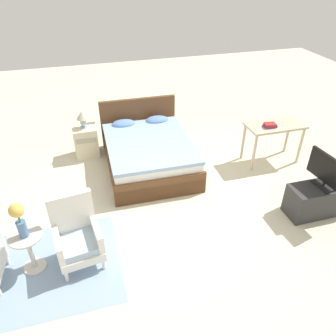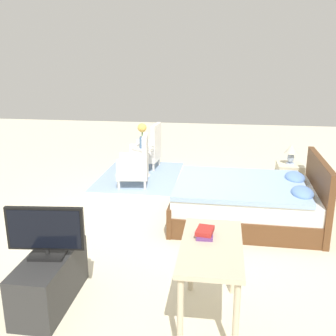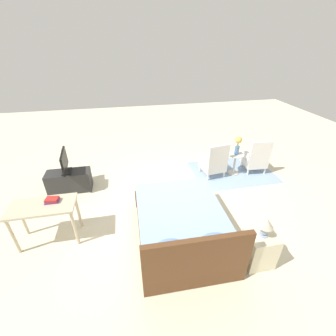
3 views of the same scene
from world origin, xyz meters
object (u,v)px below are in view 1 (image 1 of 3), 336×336
Objects in this scene: table_lamp at (82,117)px; tv_flatscreen at (328,172)px; flower_vase at (19,217)px; book_stack at (270,125)px; vanity_desk at (274,130)px; bed at (148,151)px; armchair_by_window_right at (77,237)px; side_table at (29,248)px; nightstand at (86,141)px; tv_stand at (319,199)px.

table_lamp is 4.19m from tv_flatscreen.
book_stack is (4.01, 1.39, -0.06)m from flower_vase.
flower_vase is 0.46× the size of vanity_desk.
tv_flatscreen reaches higher than bed.
bed is at bearing 166.17° from book_stack.
armchair_by_window_right is 4.11× the size of book_stack.
vanity_desk is (4.16, 1.46, 0.29)m from side_table.
bed is at bearing -33.69° from table_lamp.
tv_stand is at bearing -39.49° from nightstand.
vanity_desk reaches higher than side_table.
side_table reaches higher than tv_stand.
book_stack is at bearing 22.12° from armchair_by_window_right.
vanity_desk reaches higher than tv_stand.
nightstand is 0.51m from table_lamp.
table_lamp is at bearing 83.87° from armchair_by_window_right.
book_stack is at bearing -157.21° from vanity_desk.
vanity_desk is at bearing 87.27° from tv_stand.
tv_stand is (4.09, -0.05, -0.61)m from flower_vase.
book_stack is at bearing 19.16° from side_table.
flower_vase is 0.67× the size of tv_flatscreen.
bed is 9.05× the size of book_stack.
tv_stand is (2.18, -1.96, -0.06)m from bed.
armchair_by_window_right is 3.72m from book_stack.
tv_stand is (4.09, -0.05, -0.11)m from side_table.
book_stack is at bearing 19.16° from flower_vase.
armchair_by_window_right reaches higher than nightstand.
tv_flatscreen is at bearing -0.83° from armchair_by_window_right.
nightstand is at bearing 146.33° from bed.
tv_flatscreen reaches higher than vanity_desk.
armchair_by_window_right is 1.57× the size of nightstand.
side_table is at bearing 179.80° from armchair_by_window_right.
bed reaches higher than table_lamp.
vanity_desk is (3.30, -1.15, -0.16)m from table_lamp.
tv_flatscreen is at bearing -41.96° from bed.
book_stack reaches higher than vanity_desk.
vanity_desk is at bearing 22.79° from book_stack.
bed is 1.95× the size of vanity_desk.
armchair_by_window_right is 3.52m from tv_stand.
bed is at bearing 138.04° from tv_flatscreen.
book_stack is (3.15, -1.22, 0.50)m from nightstand.
bed reaches higher than book_stack.
nightstand is (-1.05, 0.70, -0.01)m from bed.
side_table is (-0.58, 0.00, -0.03)m from armchair_by_window_right.
bed is at bearing 44.97° from flower_vase.
flower_vase is 2.13× the size of book_stack.
flower_vase is 4.41m from vanity_desk.
tv_flatscreen reaches higher than tv_stand.
bed reaches higher than nightstand.
tv_stand is at bearing -86.72° from book_stack.
table_lamp is at bearing 90.00° from nightstand.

